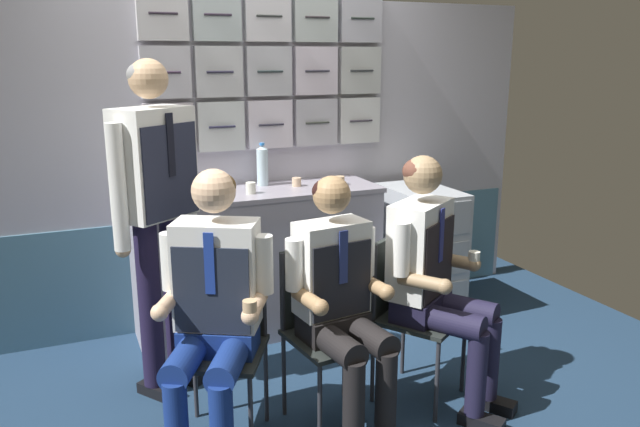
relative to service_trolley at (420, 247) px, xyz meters
The scene contains 17 objects.
ground 1.51m from the service_trolley, 139.12° to the right, with size 4.80×4.80×0.04m, color #1D334D.
galley_bulkhead 1.31m from the service_trolley, 157.41° to the left, with size 4.20×0.14×2.19m.
galley_counter 1.15m from the service_trolley, behind, with size 1.60×0.53×0.95m.
service_trolley is the anchor object (origin of this frame).
folding_chair_left 1.87m from the service_trolley, 151.28° to the right, with size 0.54×0.54×0.86m.
crew_member_left 2.02m from the service_trolley, 148.82° to the right, with size 0.60×0.70×1.31m.
folding_chair_center 1.49m from the service_trolley, 140.42° to the right, with size 0.45×0.45×0.86m.
crew_member_center 1.60m from the service_trolley, 135.42° to the right, with size 0.48×0.62×1.25m.
folding_chair_right 1.14m from the service_trolley, 126.02° to the right, with size 0.55×0.55×0.86m.
crew_member_right 1.23m from the service_trolley, 118.88° to the right, with size 0.62×0.70×1.31m.
crew_member_standing 1.97m from the service_trolley, 168.51° to the right, with size 0.47×0.41×1.77m.
water_bottle_blue_cap 1.82m from the service_trolley, behind, with size 0.07×0.07×0.26m.
water_bottle_short 1.25m from the service_trolley, 164.17° to the left, with size 0.08×0.08×0.28m.
paper_cup_blue 1.30m from the service_trolley, behind, with size 0.06×0.06×0.07m.
coffee_cup_white 1.88m from the service_trolley, behind, with size 0.06×0.06×0.08m.
paper_cup_tan 0.77m from the service_trolley, 169.27° to the left, with size 0.07×0.07×0.06m.
espresso_cup_small 1.00m from the service_trolley, 167.91° to the left, with size 0.06×0.06×0.06m.
Camera 1 is at (-1.21, -2.66, 1.78)m, focal length 35.12 mm.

